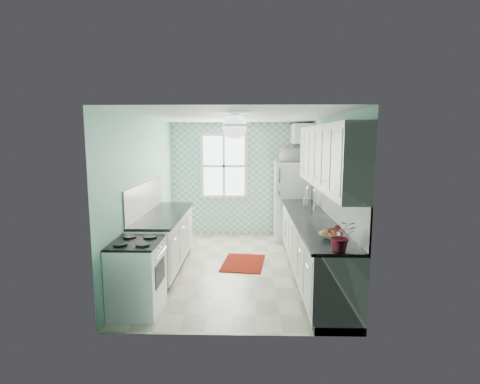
{
  "coord_description": "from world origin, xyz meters",
  "views": [
    {
      "loc": [
        0.2,
        -6.07,
        2.17
      ],
      "look_at": [
        0.05,
        0.25,
        1.25
      ],
      "focal_mm": 28.0,
      "sensor_mm": 36.0,
      "label": 1
    }
  ],
  "objects_px": {
    "fruit_bowl": "(329,235)",
    "potted_plant": "(340,235)",
    "ceiling_light": "(235,127)",
    "sink": "(305,208)",
    "fridge": "(291,201)",
    "stove": "(137,275)",
    "microwave": "(292,155)"
  },
  "relations": [
    {
      "from": "ceiling_light",
      "to": "stove",
      "type": "relative_size",
      "value": 0.4
    },
    {
      "from": "fruit_bowl",
      "to": "microwave",
      "type": "xyz_separation_m",
      "value": [
        -0.09,
        3.36,
        0.85
      ]
    },
    {
      "from": "fruit_bowl",
      "to": "potted_plant",
      "type": "relative_size",
      "value": 0.74
    },
    {
      "from": "fridge",
      "to": "sink",
      "type": "relative_size",
      "value": 3.14
    },
    {
      "from": "potted_plant",
      "to": "microwave",
      "type": "height_order",
      "value": "microwave"
    },
    {
      "from": "fridge",
      "to": "potted_plant",
      "type": "height_order",
      "value": "fridge"
    },
    {
      "from": "sink",
      "to": "fruit_bowl",
      "type": "height_order",
      "value": "sink"
    },
    {
      "from": "stove",
      "to": "fruit_bowl",
      "type": "distance_m",
      "value": 2.45
    },
    {
      "from": "sink",
      "to": "microwave",
      "type": "xyz_separation_m",
      "value": [
        -0.09,
        1.29,
        0.89
      ]
    },
    {
      "from": "potted_plant",
      "to": "microwave",
      "type": "distance_m",
      "value": 3.96
    },
    {
      "from": "ceiling_light",
      "to": "microwave",
      "type": "distance_m",
      "value": 2.88
    },
    {
      "from": "ceiling_light",
      "to": "potted_plant",
      "type": "xyz_separation_m",
      "value": [
        1.2,
        -1.29,
        -1.21
      ]
    },
    {
      "from": "fruit_bowl",
      "to": "microwave",
      "type": "distance_m",
      "value": 3.46
    },
    {
      "from": "ceiling_light",
      "to": "sink",
      "type": "distance_m",
      "value": 2.26
    },
    {
      "from": "fridge",
      "to": "stove",
      "type": "distance_m",
      "value": 4.14
    },
    {
      "from": "stove",
      "to": "ceiling_light",
      "type": "bearing_deg",
      "value": 36.95
    },
    {
      "from": "ceiling_light",
      "to": "fridge",
      "type": "distance_m",
      "value": 3.2
    },
    {
      "from": "fridge",
      "to": "potted_plant",
      "type": "relative_size",
      "value": 4.78
    },
    {
      "from": "fridge",
      "to": "microwave",
      "type": "xyz_separation_m",
      "value": [
        0.0,
        0.0,
        0.98
      ]
    },
    {
      "from": "fridge",
      "to": "stove",
      "type": "height_order",
      "value": "fridge"
    },
    {
      "from": "ceiling_light",
      "to": "potted_plant",
      "type": "height_order",
      "value": "ceiling_light"
    },
    {
      "from": "microwave",
      "to": "fruit_bowl",
      "type": "bearing_deg",
      "value": 92.64
    },
    {
      "from": "stove",
      "to": "fridge",
      "type": "bearing_deg",
      "value": 58.97
    },
    {
      "from": "sink",
      "to": "fridge",
      "type": "bearing_deg",
      "value": 97.84
    },
    {
      "from": "ceiling_light",
      "to": "fruit_bowl",
      "type": "bearing_deg",
      "value": -31.96
    },
    {
      "from": "sink",
      "to": "microwave",
      "type": "distance_m",
      "value": 1.57
    },
    {
      "from": "potted_plant",
      "to": "fridge",
      "type": "bearing_deg",
      "value": 91.33
    },
    {
      "from": "fridge",
      "to": "potted_plant",
      "type": "bearing_deg",
      "value": -87.14
    },
    {
      "from": "fridge",
      "to": "fruit_bowl",
      "type": "xyz_separation_m",
      "value": [
        0.09,
        -3.36,
        0.14
      ]
    },
    {
      "from": "stove",
      "to": "potted_plant",
      "type": "bearing_deg",
      "value": -8.31
    },
    {
      "from": "stove",
      "to": "fruit_bowl",
      "type": "bearing_deg",
      "value": 4.4
    },
    {
      "from": "fruit_bowl",
      "to": "sink",
      "type": "bearing_deg",
      "value": 89.89
    }
  ]
}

